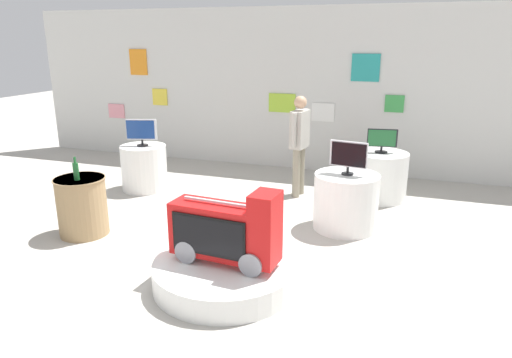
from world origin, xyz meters
The scene contains 13 objects.
ground_plane centered at (0.00, 0.00, 0.00)m, with size 30.00×30.00×0.00m, color #B2ADA3.
back_wall_display centered at (-0.01, 4.47, 1.53)m, with size 11.77×0.13×3.05m.
main_display_pedestal centered at (0.29, -0.26, 0.13)m, with size 1.52×1.52×0.26m, color white.
novelty_firetruck_tv centered at (0.32, -0.27, 0.59)m, with size 1.16×0.47×0.81m.
display_pedestal_left_rear centered at (1.25, 1.67, 0.38)m, with size 0.86×0.86×0.76m, color white.
tv_on_left_rear centered at (1.25, 1.67, 1.01)m, with size 0.50×0.16×0.44m.
display_pedestal_center_rear centered at (1.58, 3.07, 0.38)m, with size 0.87×0.87×0.76m, color white.
tv_on_center_rear centered at (1.58, 3.07, 0.97)m, with size 0.46×0.20×0.38m.
display_pedestal_right_rear centered at (-2.23, 2.29, 0.38)m, with size 0.76×0.76×0.76m, color white.
tv_on_right_rear centered at (-2.24, 2.29, 1.01)m, with size 0.50×0.19×0.45m.
side_table_round centered at (-1.97, 0.37, 0.39)m, with size 0.65×0.65×0.77m.
bottle_on_side_table centered at (-1.94, 0.30, 0.89)m, with size 0.07×0.07×0.30m.
shopper_browsing_near_truck centered at (0.32, 2.81, 0.95)m, with size 0.26×0.55×1.63m.
Camera 1 is at (1.99, -4.28, 2.48)m, focal length 32.58 mm.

